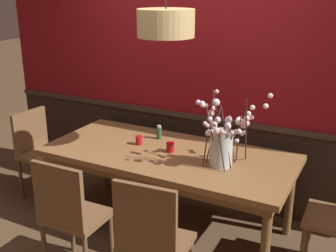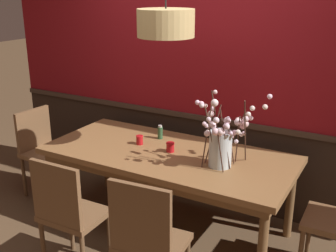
{
  "view_description": "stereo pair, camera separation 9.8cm",
  "coord_description": "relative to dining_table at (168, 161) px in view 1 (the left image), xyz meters",
  "views": [
    {
      "loc": [
        1.53,
        -2.94,
        2.11
      ],
      "look_at": [
        0.0,
        0.0,
        0.98
      ],
      "focal_mm": 44.61,
      "sensor_mm": 36.0,
      "label": 1
    },
    {
      "loc": [
        1.62,
        -2.89,
        2.11
      ],
      "look_at": [
        0.0,
        0.0,
        0.98
      ],
      "focal_mm": 44.61,
      "sensor_mm": 36.0,
      "label": 2
    }
  ],
  "objects": [
    {
      "name": "pendant_lamp",
      "position": [
        -0.01,
        -0.02,
        1.16
      ],
      "size": [
        0.45,
        0.45,
        1.11
      ],
      "color": "tan"
    },
    {
      "name": "condiment_bottle",
      "position": [
        -0.23,
        0.26,
        0.14
      ],
      "size": [
        0.05,
        0.05,
        0.13
      ],
      "color": "#2D5633",
      "rests_on": "dining_table"
    },
    {
      "name": "chair_far_side_left",
      "position": [
        -0.29,
        0.93,
        -0.14
      ],
      "size": [
        0.48,
        0.41,
        0.92
      ],
      "color": "brown",
      "rests_on": "ground"
    },
    {
      "name": "vase_with_blossoms",
      "position": [
        0.51,
        -0.05,
        0.28
      ],
      "size": [
        0.56,
        0.43,
        0.65
      ],
      "color": "silver",
      "rests_on": "dining_table"
    },
    {
      "name": "chair_head_west_end",
      "position": [
        -1.49,
        -0.02,
        -0.15
      ],
      "size": [
        0.42,
        0.46,
        0.9
      ],
      "color": "brown",
      "rests_on": "ground"
    },
    {
      "name": "dining_table",
      "position": [
        0.0,
        0.0,
        0.0
      ],
      "size": [
        2.14,
        0.98,
        0.74
      ],
      "color": "olive",
      "rests_on": "ground"
    },
    {
      "name": "candle_holder_nearer_center",
      "position": [
        0.01,
        0.02,
        0.12
      ],
      "size": [
        0.07,
        0.07,
        0.08
      ],
      "color": "red",
      "rests_on": "dining_table"
    },
    {
      "name": "chair_near_side_left",
      "position": [
        -0.34,
        -0.9,
        -0.12
      ],
      "size": [
        0.45,
        0.39,
        0.95
      ],
      "color": "brown",
      "rests_on": "ground"
    },
    {
      "name": "chair_far_side_right",
      "position": [
        0.33,
        0.89,
        -0.15
      ],
      "size": [
        0.49,
        0.46,
        0.92
      ],
      "color": "brown",
      "rests_on": "ground"
    },
    {
      "name": "chair_near_side_right",
      "position": [
        0.36,
        -0.92,
        -0.12
      ],
      "size": [
        0.48,
        0.43,
        0.97
      ],
      "color": "brown",
      "rests_on": "ground"
    },
    {
      "name": "ground_plane",
      "position": [
        0.0,
        0.0,
        -0.66
      ],
      "size": [
        24.0,
        24.0,
        0.0
      ],
      "primitive_type": "plane",
      "color": "brown"
    },
    {
      "name": "candle_holder_nearer_edge",
      "position": [
        -0.32,
        0.04,
        0.12
      ],
      "size": [
        0.07,
        0.07,
        0.08
      ],
      "color": "red",
      "rests_on": "dining_table"
    },
    {
      "name": "back_wall",
      "position": [
        0.0,
        0.71,
        0.74
      ],
      "size": [
        4.6,
        0.14,
        2.83
      ],
      "color": "#2D2119",
      "rests_on": "ground"
    }
  ]
}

